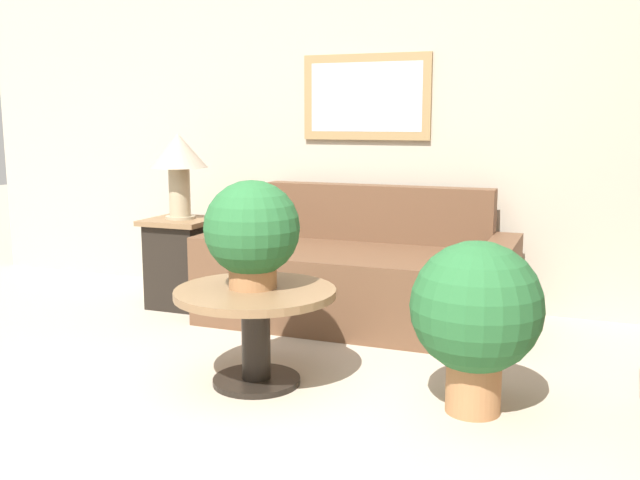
% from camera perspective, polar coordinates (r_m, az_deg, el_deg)
% --- Properties ---
extents(ground_plane, '(20.00, 20.00, 0.00)m').
position_cam_1_polar(ground_plane, '(3.03, -7.97, -16.65)').
color(ground_plane, tan).
extents(wall_back, '(7.31, 0.09, 2.60)m').
position_cam_1_polar(wall_back, '(5.20, 6.27, 9.23)').
color(wall_back, '#B2A893').
rests_on(wall_back, ground_plane).
extents(couch_main, '(2.00, 0.98, 0.88)m').
position_cam_1_polar(couch_main, '(4.77, 3.21, -3.01)').
color(couch_main, brown).
rests_on(couch_main, ground_plane).
extents(coffee_table, '(0.81, 0.81, 0.50)m').
position_cam_1_polar(coffee_table, '(3.63, -5.17, -6.03)').
color(coffee_table, black).
rests_on(coffee_table, ground_plane).
extents(side_table, '(0.46, 0.46, 0.64)m').
position_cam_1_polar(side_table, '(5.21, -10.99, -1.72)').
color(side_table, black).
rests_on(side_table, ground_plane).
extents(table_lamp, '(0.40, 0.40, 0.60)m').
position_cam_1_polar(table_lamp, '(5.12, -11.26, 6.42)').
color(table_lamp, tan).
rests_on(table_lamp, side_table).
extents(potted_plant_on_table, '(0.48, 0.48, 0.54)m').
position_cam_1_polar(potted_plant_on_table, '(3.57, -5.46, 0.71)').
color(potted_plant_on_table, '#9E6B42').
rests_on(potted_plant_on_table, coffee_table).
extents(potted_plant_floor, '(0.60, 0.60, 0.80)m').
position_cam_1_polar(potted_plant_floor, '(3.31, 12.38, -5.70)').
color(potted_plant_floor, '#9E6B42').
rests_on(potted_plant_floor, ground_plane).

